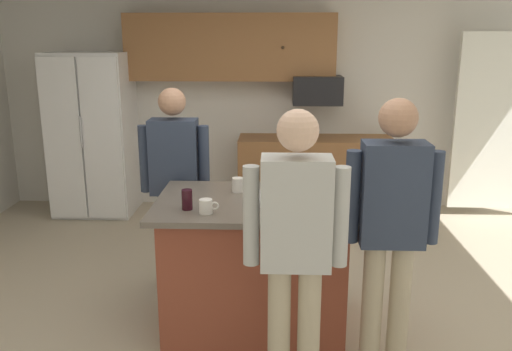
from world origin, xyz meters
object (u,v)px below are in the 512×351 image
object	(u,v)px
mug_ceramic_white	(206,206)
mug_blue_stoneware	(238,185)
microwave_over_range	(317,90)
refrigerator	(93,134)
tumbler_amber	(187,200)
glass_dark_ale	(302,205)
serving_tray	(280,198)
person_elder_center	(175,175)
person_guest_right	(391,219)
person_host_foreground	(296,240)
kitchen_island	(254,263)

from	to	relation	value
mug_ceramic_white	mug_blue_stoneware	bearing A→B (deg)	70.94
microwave_over_range	mug_ceramic_white	size ratio (longest dim) A/B	4.35
refrigerator	tumbler_amber	world-z (taller)	refrigerator
tumbler_amber	glass_dark_ale	size ratio (longest dim) A/B	1.10
glass_dark_ale	serving_tray	distance (m)	0.30
person_elder_center	microwave_over_range	bearing A→B (deg)	100.74
person_guest_right	person_elder_center	bearing A→B (deg)	-6.53
mug_blue_stoneware	glass_dark_ale	world-z (taller)	glass_dark_ale
microwave_over_range	person_host_foreground	world-z (taller)	person_host_foreground
kitchen_island	serving_tray	bearing A→B (deg)	-7.92
tumbler_amber	serving_tray	world-z (taller)	tumbler_amber
refrigerator	glass_dark_ale	distance (m)	3.65
person_guest_right	serving_tray	xyz separation A→B (m)	(-0.67, 0.46, -0.02)
kitchen_island	glass_dark_ale	size ratio (longest dim) A/B	11.17
refrigerator	person_host_foreground	size ratio (longest dim) A/B	1.11
person_elder_center	person_guest_right	size ratio (longest dim) A/B	0.97
kitchen_island	serving_tray	distance (m)	0.52
microwave_over_range	person_host_foreground	size ratio (longest dim) A/B	0.33
refrigerator	serving_tray	distance (m)	3.35
refrigerator	person_elder_center	xyz separation A→B (m)	(1.31, -1.90, 0.02)
mug_blue_stoneware	glass_dark_ale	bearing A→B (deg)	-47.56
kitchen_island	person_elder_center	bearing A→B (deg)	136.74
mug_ceramic_white	serving_tray	xyz separation A→B (m)	(0.47, 0.28, -0.03)
tumbler_amber	mug_ceramic_white	bearing A→B (deg)	-29.53
tumbler_amber	glass_dark_ale	distance (m)	0.75
glass_dark_ale	serving_tray	bearing A→B (deg)	118.33
kitchen_island	tumbler_amber	bearing A→B (deg)	-152.73
kitchen_island	person_host_foreground	xyz separation A→B (m)	(0.26, -0.81, 0.50)
person_guest_right	mug_ceramic_white	world-z (taller)	person_guest_right
kitchen_island	serving_tray	size ratio (longest dim) A/B	3.11
person_host_foreground	glass_dark_ale	world-z (taller)	person_host_foreground
microwave_over_range	mug_ceramic_white	bearing A→B (deg)	-107.16
person_elder_center	person_guest_right	distance (m)	1.88
microwave_over_range	serving_tray	distance (m)	2.76
mug_blue_stoneware	person_guest_right	bearing A→B (deg)	-35.05
microwave_over_range	person_elder_center	world-z (taller)	person_elder_center
refrigerator	mug_ceramic_white	bearing A→B (deg)	-59.23
person_elder_center	glass_dark_ale	xyz separation A→B (m)	(0.99, -0.92, 0.05)
microwave_over_range	mug_blue_stoneware	size ratio (longest dim) A/B	4.46
mug_blue_stoneware	mug_ceramic_white	size ratio (longest dim) A/B	0.97
tumbler_amber	mug_ceramic_white	size ratio (longest dim) A/B	1.04
person_host_foreground	refrigerator	bearing A→B (deg)	16.16
person_elder_center	mug_blue_stoneware	bearing A→B (deg)	4.58
microwave_over_range	serving_tray	bearing A→B (deg)	-99.34
refrigerator	mug_ceramic_white	xyz separation A→B (m)	(1.69, -2.84, 0.06)
kitchen_island	person_guest_right	size ratio (longest dim) A/B	0.80
person_elder_center	person_guest_right	bearing A→B (deg)	6.86
refrigerator	tumbler_amber	size ratio (longest dim) A/B	13.98
mug_ceramic_white	refrigerator	bearing A→B (deg)	120.77
kitchen_island	person_host_foreground	size ratio (longest dim) A/B	0.81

